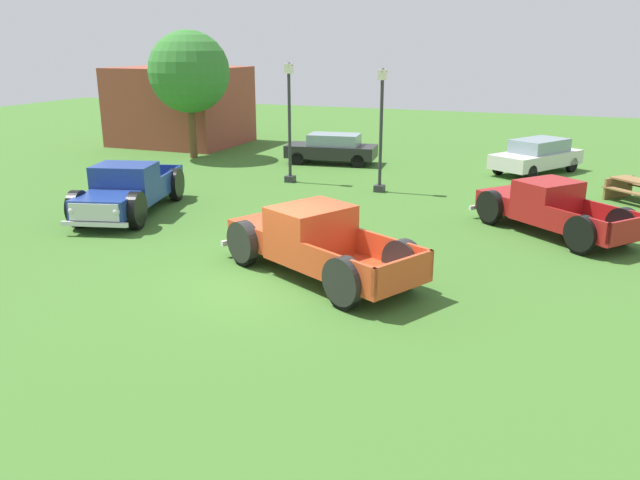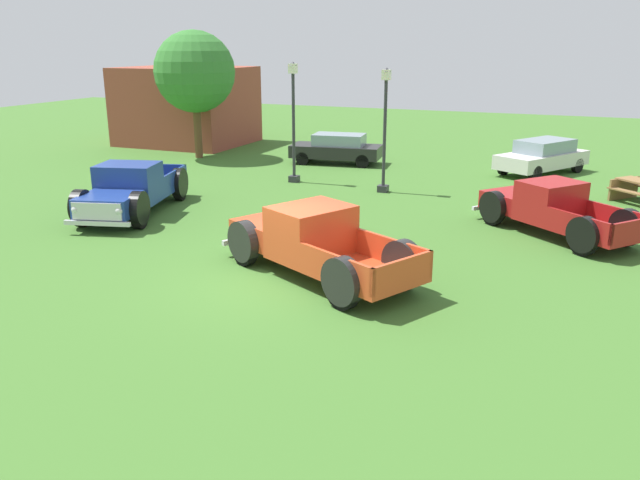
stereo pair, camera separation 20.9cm
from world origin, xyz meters
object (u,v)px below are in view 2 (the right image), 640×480
object	(u,v)px
pickup_truck_behind_left	(548,208)
sedan_distant_b	(543,156)
pickup_truck_behind_right	(129,191)
sedan_distant_a	(337,148)
pickup_truck_foreground	(309,241)
oak_tree_east	(195,72)
lamp_post_near	(294,121)
lamp_post_far	(385,128)

from	to	relation	value
pickup_truck_behind_left	sedan_distant_b	xyz separation A→B (m)	(-0.76, 9.09, 0.03)
pickup_truck_behind_left	sedan_distant_b	world-z (taller)	pickup_truck_behind_left
pickup_truck_behind_right	sedan_distant_a	world-z (taller)	pickup_truck_behind_right
pickup_truck_foreground	pickup_truck_behind_left	world-z (taller)	pickup_truck_foreground
pickup_truck_behind_right	sedan_distant_a	distance (m)	11.41
pickup_truck_behind_right	oak_tree_east	distance (m)	11.24
sedan_distant_b	lamp_post_near	xyz separation A→B (m)	(-8.94, -5.48, 1.66)
lamp_post_near	lamp_post_far	distance (m)	3.80
oak_tree_east	sedan_distant_a	bearing A→B (deg)	8.35
sedan_distant_a	lamp_post_near	world-z (taller)	lamp_post_near
sedan_distant_b	oak_tree_east	distance (m)	16.00
pickup_truck_behind_left	lamp_post_near	xyz separation A→B (m)	(-9.71, 3.61, 1.69)
pickup_truck_behind_left	sedan_distant_a	size ratio (longest dim) A/B	1.17
pickup_truck_behind_right	pickup_truck_behind_left	bearing A→B (deg)	13.71
lamp_post_near	pickup_truck_foreground	bearing A→B (deg)	-63.43
sedan_distant_b	lamp_post_far	size ratio (longest dim) A/B	1.02
pickup_truck_behind_left	oak_tree_east	distance (m)	18.05
pickup_truck_behind_right	lamp_post_far	xyz separation A→B (m)	(6.51, 6.28, 1.55)
pickup_truck_behind_left	pickup_truck_foreground	bearing A→B (deg)	-131.21
pickup_truck_foreground	sedan_distant_b	distance (m)	15.44
oak_tree_east	sedan_distant_b	bearing A→B (deg)	7.56
sedan_distant_b	pickup_truck_behind_right	bearing A→B (deg)	-133.91
pickup_truck_behind_right	lamp_post_near	distance (m)	7.36
lamp_post_far	lamp_post_near	bearing A→B (deg)	174.46
pickup_truck_foreground	lamp_post_near	xyz separation A→B (m)	(-4.68, 9.36, 1.63)
pickup_truck_behind_left	oak_tree_east	size ratio (longest dim) A/B	0.84
pickup_truck_behind_left	lamp_post_near	distance (m)	10.50
pickup_truck_behind_left	lamp_post_far	xyz separation A→B (m)	(-5.93, 3.25, 1.61)
sedan_distant_b	lamp_post_far	xyz separation A→B (m)	(-5.16, -5.85, 1.59)
pickup_truck_foreground	pickup_truck_behind_left	distance (m)	7.64
pickup_truck_foreground	sedan_distant_a	xyz separation A→B (m)	(-4.55, 13.76, -0.08)
lamp_post_near	oak_tree_east	world-z (taller)	oak_tree_east
pickup_truck_behind_right	lamp_post_near	bearing A→B (deg)	67.70
pickup_truck_foreground	oak_tree_east	bearing A→B (deg)	131.43
pickup_truck_behind_right	lamp_post_near	world-z (taller)	lamp_post_near
sedan_distant_a	lamp_post_far	distance (m)	6.23
pickup_truck_foreground	pickup_truck_behind_left	xyz separation A→B (m)	(5.03, 5.74, -0.06)
sedan_distant_a	oak_tree_east	size ratio (longest dim) A/B	0.72
sedan_distant_a	lamp_post_near	xyz separation A→B (m)	(-0.13, -4.40, 1.70)
lamp_post_far	oak_tree_east	distance (m)	11.17
lamp_post_near	lamp_post_far	size ratio (longest dim) A/B	1.03
sedan_distant_b	sedan_distant_a	bearing A→B (deg)	-173.04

